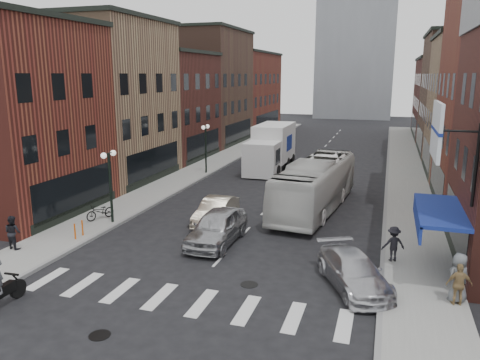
# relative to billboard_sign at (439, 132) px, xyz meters

# --- Properties ---
(ground) EXTENTS (160.00, 160.00, 0.00)m
(ground) POSITION_rel_billboard_sign_xyz_m (-8.59, -0.50, -6.13)
(ground) COLOR black
(ground) RESTS_ON ground
(sidewalk_left) EXTENTS (3.00, 74.00, 0.15)m
(sidewalk_left) POSITION_rel_billboard_sign_xyz_m (-17.09, 21.50, -6.06)
(sidewalk_left) COLOR gray
(sidewalk_left) RESTS_ON ground
(sidewalk_right) EXTENTS (3.00, 74.00, 0.15)m
(sidewalk_right) POSITION_rel_billboard_sign_xyz_m (-0.09, 21.50, -6.06)
(sidewalk_right) COLOR gray
(sidewalk_right) RESTS_ON ground
(curb_left) EXTENTS (0.20, 74.00, 0.16)m
(curb_left) POSITION_rel_billboard_sign_xyz_m (-15.59, 21.50, -6.13)
(curb_left) COLOR gray
(curb_left) RESTS_ON ground
(curb_right) EXTENTS (0.20, 74.00, 0.16)m
(curb_right) POSITION_rel_billboard_sign_xyz_m (-1.59, 21.50, -6.13)
(curb_right) COLOR gray
(curb_right) RESTS_ON ground
(crosswalk_stripes) EXTENTS (12.00, 2.20, 0.01)m
(crosswalk_stripes) POSITION_rel_billboard_sign_xyz_m (-8.59, -3.50, -6.13)
(crosswalk_stripes) COLOR silver
(crosswalk_stripes) RESTS_ON ground
(bldg_left_mid_a) EXTENTS (10.30, 10.20, 12.30)m
(bldg_left_mid_a) POSITION_rel_billboard_sign_xyz_m (-23.58, 13.50, 0.02)
(bldg_left_mid_a) COLOR #8C694D
(bldg_left_mid_a) RESTS_ON ground
(bldg_left_mid_b) EXTENTS (10.30, 10.20, 10.30)m
(bldg_left_mid_b) POSITION_rel_billboard_sign_xyz_m (-23.58, 23.50, -0.98)
(bldg_left_mid_b) COLOR #4F231C
(bldg_left_mid_b) RESTS_ON ground
(bldg_left_far_a) EXTENTS (10.30, 12.20, 13.30)m
(bldg_left_far_a) POSITION_rel_billboard_sign_xyz_m (-23.58, 34.50, 0.52)
(bldg_left_far_a) COLOR #503328
(bldg_left_far_a) RESTS_ON ground
(bldg_left_far_b) EXTENTS (10.30, 16.20, 11.30)m
(bldg_left_far_b) POSITION_rel_billboard_sign_xyz_m (-23.58, 48.50, -0.48)
(bldg_left_far_b) COLOR maroon
(bldg_left_far_b) RESTS_ON ground
(bldg_right_far_a) EXTENTS (10.30, 12.20, 12.30)m
(bldg_right_far_a) POSITION_rel_billboard_sign_xyz_m (6.41, 34.50, 0.02)
(bldg_right_far_a) COLOR #503328
(bldg_right_far_a) RESTS_ON ground
(bldg_right_far_b) EXTENTS (10.30, 16.20, 10.30)m
(bldg_right_far_b) POSITION_rel_billboard_sign_xyz_m (6.41, 48.50, -0.98)
(bldg_right_far_b) COLOR #4F231C
(bldg_right_far_b) RESTS_ON ground
(awning_blue) EXTENTS (1.80, 5.00, 0.78)m
(awning_blue) POSITION_rel_billboard_sign_xyz_m (0.34, 2.00, -3.50)
(awning_blue) COLOR navy
(awning_blue) RESTS_ON ground
(billboard_sign) EXTENTS (1.52, 3.00, 3.70)m
(billboard_sign) POSITION_rel_billboard_sign_xyz_m (0.00, 0.00, 0.00)
(billboard_sign) COLOR black
(billboard_sign) RESTS_ON ground
(streetlamp_near) EXTENTS (0.32, 1.22, 4.11)m
(streetlamp_near) POSITION_rel_billboard_sign_xyz_m (-15.99, 3.50, -3.22)
(streetlamp_near) COLOR black
(streetlamp_near) RESTS_ON ground
(streetlamp_far) EXTENTS (0.32, 1.22, 4.11)m
(streetlamp_far) POSITION_rel_billboard_sign_xyz_m (-15.99, 17.50, -3.22)
(streetlamp_far) COLOR black
(streetlamp_far) RESTS_ON ground
(bike_rack) EXTENTS (0.08, 0.68, 0.80)m
(bike_rack) POSITION_rel_billboard_sign_xyz_m (-16.19, 0.80, -5.58)
(bike_rack) COLOR #D8590C
(bike_rack) RESTS_ON sidewalk_left
(box_truck) EXTENTS (2.80, 8.87, 3.86)m
(box_truck) POSITION_rel_billboard_sign_xyz_m (-11.32, 20.95, -4.23)
(box_truck) COLOR silver
(box_truck) RESTS_ON ground
(transit_bus) EXTENTS (3.79, 11.44, 3.13)m
(transit_bus) POSITION_rel_billboard_sign_xyz_m (-5.74, 9.85, -4.57)
(transit_bus) COLOR silver
(transit_bus) RESTS_ON ground
(sedan_left_near) EXTENTS (2.03, 4.91, 1.66)m
(sedan_left_near) POSITION_rel_billboard_sign_xyz_m (-9.43, 2.50, -5.30)
(sedan_left_near) COLOR #B2B3B7
(sedan_left_near) RESTS_ON ground
(sedan_left_far) EXTENTS (1.58, 4.29, 1.41)m
(sedan_left_far) POSITION_rel_billboard_sign_xyz_m (-10.60, 5.50, -5.43)
(sedan_left_far) COLOR beige
(sedan_left_far) RESTS_ON ground
(curb_car) EXTENTS (3.71, 4.90, 1.32)m
(curb_car) POSITION_rel_billboard_sign_xyz_m (-2.65, -0.50, -5.47)
(curb_car) COLOR silver
(curb_car) RESTS_ON ground
(parked_bicycle) EXTENTS (1.25, 1.82, 0.90)m
(parked_bicycle) POSITION_rel_billboard_sign_xyz_m (-16.90, 3.73, -5.53)
(parked_bicycle) COLOR black
(parked_bicycle) RESTS_ON sidewalk_left
(ped_left_solo) EXTENTS (0.83, 0.56, 1.59)m
(ped_left_solo) POSITION_rel_billboard_sign_xyz_m (-18.14, -1.43, -5.19)
(ped_left_solo) COLOR black
(ped_left_solo) RESTS_ON sidewalk_left
(ped_right_a) EXTENTS (1.12, 0.83, 1.56)m
(ped_right_a) POSITION_rel_billboard_sign_xyz_m (-1.19, 2.42, -5.20)
(ped_right_a) COLOR black
(ped_right_a) RESTS_ON sidewalk_right
(ped_right_b) EXTENTS (0.97, 0.62, 1.53)m
(ped_right_b) POSITION_rel_billboard_sign_xyz_m (1.01, -1.09, -5.22)
(ped_right_b) COLOR #997C4E
(ped_right_b) RESTS_ON sidewalk_right
(ped_right_c) EXTENTS (1.06, 0.98, 1.82)m
(ped_right_c) POSITION_rel_billboard_sign_xyz_m (1.01, -0.83, -5.07)
(ped_right_c) COLOR slate
(ped_right_c) RESTS_ON sidewalk_right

